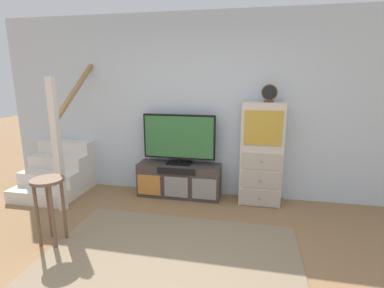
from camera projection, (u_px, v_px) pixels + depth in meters
The scene contains 8 objects.
back_wall at pixel (202, 107), 4.42m from camera, with size 6.40×0.12×2.70m, color silver.
area_rug at pixel (170, 259), 2.95m from camera, with size 2.60×1.80×0.01m, color #847056.
media_console at pixel (179, 180), 4.47m from camera, with size 1.25×0.38×0.51m.
television at pixel (179, 138), 4.35m from camera, with size 1.08×0.22×0.75m.
side_cabinet at pixel (261, 154), 4.14m from camera, with size 0.58×0.38×1.46m.
desk_clock at pixel (269, 93), 3.92m from camera, with size 0.21×0.08×0.24m.
staircase at pixel (65, 165), 4.84m from camera, with size 1.00×1.36×2.20m.
bar_stool_near at pixel (49, 196), 3.14m from camera, with size 0.34×0.34×0.75m.
Camera 1 is at (0.74, -1.91, 1.81)m, focal length 27.45 mm.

